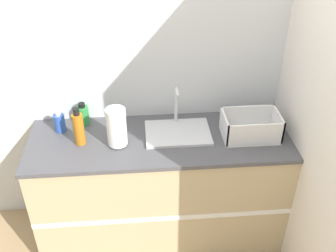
# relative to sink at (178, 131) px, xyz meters

# --- Properties ---
(wall_back) EXTENTS (4.21, 0.06, 2.60)m
(wall_back) POSITION_rel_sink_xyz_m (-0.13, 0.29, 0.37)
(wall_back) COLOR silver
(wall_back) RESTS_ON ground_plane
(wall_right) EXTENTS (0.06, 2.62, 2.60)m
(wall_right) POSITION_rel_sink_xyz_m (0.81, -0.05, 0.37)
(wall_right) COLOR silver
(wall_right) RESTS_ON ground_plane
(counter_cabinet) EXTENTS (1.83, 0.64, 0.91)m
(counter_cabinet) POSITION_rel_sink_xyz_m (-0.13, -0.05, -0.47)
(counter_cabinet) COLOR tan
(counter_cabinet) RESTS_ON ground_plane
(sink) EXTENTS (0.46, 0.33, 0.30)m
(sink) POSITION_rel_sink_xyz_m (0.00, 0.00, 0.00)
(sink) COLOR silver
(sink) RESTS_ON counter_cabinet
(paper_towel_roll) EXTENTS (0.13, 0.13, 0.28)m
(paper_towel_roll) POSITION_rel_sink_xyz_m (-0.42, -0.10, 0.12)
(paper_towel_roll) COLOR #4C4C51
(paper_towel_roll) RESTS_ON counter_cabinet
(dish_rack) EXTENTS (0.39, 0.25, 0.17)m
(dish_rack) POSITION_rel_sink_xyz_m (0.50, -0.08, 0.04)
(dish_rack) COLOR white
(dish_rack) RESTS_ON counter_cabinet
(bottle_blue) EXTENTS (0.08, 0.08, 0.16)m
(bottle_blue) POSITION_rel_sink_xyz_m (-0.83, 0.10, 0.05)
(bottle_blue) COLOR #2D56B7
(bottle_blue) RESTS_ON counter_cabinet
(bottle_amber) EXTENTS (0.07, 0.07, 0.28)m
(bottle_amber) POSITION_rel_sink_xyz_m (-0.67, -0.06, 0.10)
(bottle_amber) COLOR #B26B19
(bottle_amber) RESTS_ON counter_cabinet
(bottle_green) EXTENTS (0.09, 0.09, 0.17)m
(bottle_green) POSITION_rel_sink_xyz_m (-0.67, 0.19, 0.05)
(bottle_green) COLOR #2D8C3D
(bottle_green) RESTS_ON counter_cabinet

